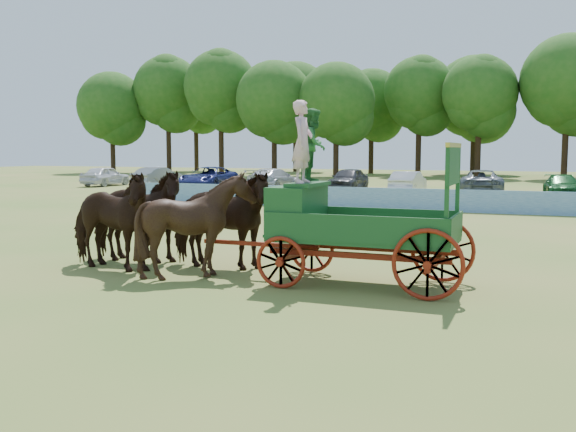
{
  "coord_description": "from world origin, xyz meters",
  "views": [
    {
      "loc": [
        6.56,
        -12.2,
        2.85
      ],
      "look_at": [
        0.98,
        1.8,
        1.3
      ],
      "focal_mm": 40.0,
      "sensor_mm": 36.0,
      "label": 1
    }
  ],
  "objects": [
    {
      "name": "farm_dray",
      "position": [
        2.34,
        0.82,
        1.7
      ],
      "size": [
        5.99,
        2.0,
        3.88
      ],
      "color": "maroon",
      "rests_on": "ground"
    },
    {
      "name": "horse_lead_left",
      "position": [
        -3.0,
        0.25,
        1.19
      ],
      "size": [
        2.95,
        1.65,
        2.37
      ],
      "primitive_type": "imported",
      "rotation": [
        0.0,
        0.0,
        1.44
      ],
      "color": "black",
      "rests_on": "ground"
    },
    {
      "name": "parked_cars",
      "position": [
        -0.27,
        30.14,
        0.77
      ],
      "size": [
        55.51,
        7.69,
        1.64
      ],
      "color": "silver",
      "rests_on": "ground"
    },
    {
      "name": "sponsor_banner",
      "position": [
        -1.0,
        18.0,
        0.53
      ],
      "size": [
        26.0,
        0.08,
        1.05
      ],
      "primitive_type": "cube",
      "color": "#1C579A",
      "rests_on": "ground"
    },
    {
      "name": "treeline",
      "position": [
        -5.14,
        59.7,
        9.24
      ],
      "size": [
        89.67,
        22.74,
        14.89
      ],
      "color": "#382314",
      "rests_on": "ground"
    },
    {
      "name": "ground",
      "position": [
        0.0,
        0.0,
        0.0
      ],
      "size": [
        160.0,
        160.0,
        0.0
      ],
      "primitive_type": "plane",
      "color": "olive",
      "rests_on": "ground"
    },
    {
      "name": "horse_wheel_left",
      "position": [
        -0.6,
        0.25,
        1.19
      ],
      "size": [
        2.28,
        2.06,
        2.38
      ],
      "primitive_type": "imported",
      "rotation": [
        0.0,
        0.0,
        1.5
      ],
      "color": "black",
      "rests_on": "ground"
    },
    {
      "name": "horse_lead_right",
      "position": [
        -3.0,
        1.35,
        1.19
      ],
      "size": [
        2.89,
        1.48,
        2.37
      ],
      "primitive_type": "imported",
      "rotation": [
        0.0,
        0.0,
        1.64
      ],
      "color": "black",
      "rests_on": "ground"
    },
    {
      "name": "horse_wheel_right",
      "position": [
        -0.6,
        1.35,
        1.19
      ],
      "size": [
        2.84,
        1.34,
        2.37
      ],
      "primitive_type": "imported",
      "rotation": [
        0.0,
        0.0,
        1.59
      ],
      "color": "black",
      "rests_on": "ground"
    }
  ]
}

